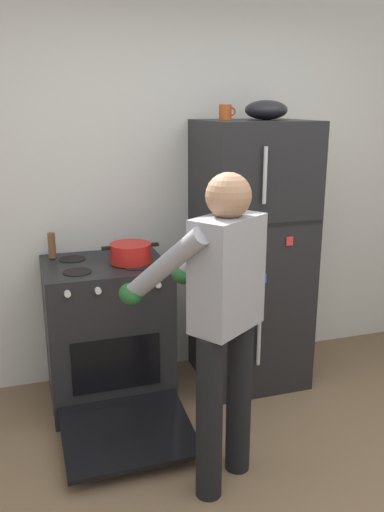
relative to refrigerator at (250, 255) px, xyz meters
name	(u,v)px	position (x,y,z in m)	size (l,w,h in m)	color
kitchen_wall_back	(177,184)	(-0.41, 0.38, 0.46)	(6.00, 0.10, 2.70)	silver
refrigerator	(250,255)	(0.00, 0.00, 0.00)	(0.68, 0.72, 1.79)	black
stove_range	(108,334)	(-0.99, -0.02, -0.44)	(0.76, 1.23, 0.94)	black
person_cook	(219,306)	(-0.60, -0.99, 0.06)	(0.69, 0.74, 1.60)	black
red_pot	(131,253)	(-0.83, -0.05, 0.10)	(0.36, 0.26, 0.12)	red
coffee_mug	(226,112)	(-0.18, 0.05, 0.94)	(0.11, 0.08, 0.10)	#B24C1E
pepper_mill	(52,246)	(-1.29, 0.20, 0.12)	(0.05, 0.05, 0.16)	brown
mixing_bowl	(266,110)	(0.08, 0.00, 0.96)	(0.27, 0.27, 0.12)	black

